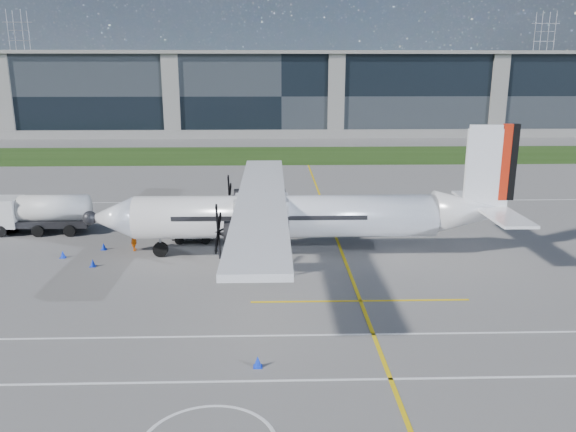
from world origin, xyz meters
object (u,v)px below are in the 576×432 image
at_px(safety_cone_stbdwing, 263,204).
at_px(pylon_east, 542,61).
at_px(safety_cone_fwd, 63,254).
at_px(fuel_tanker_truck, 33,214).
at_px(pylon_west, 22,61).
at_px(safety_cone_nose_port, 93,263).
at_px(baggage_tug, 194,228).
at_px(safety_cone_portwing, 258,362).
at_px(turboprop_aircraft, 301,192).
at_px(ground_crew_person, 134,236).
at_px(safety_cone_nose_stbd, 104,246).

bearing_deg(safety_cone_stbdwing, pylon_east, 56.85).
bearing_deg(safety_cone_fwd, fuel_tanker_truck, 125.11).
bearing_deg(pylon_west, safety_cone_fwd, -66.60).
bearing_deg(pylon_east, safety_cone_nose_port, -123.25).
distance_m(baggage_tug, safety_cone_portwing, 19.10).
bearing_deg(pylon_east, pylon_west, 180.00).
xyz_separation_m(turboprop_aircraft, baggage_tug, (-7.71, 3.63, -3.47)).
bearing_deg(safety_cone_nose_port, safety_cone_fwd, 144.59).
xyz_separation_m(ground_crew_person, safety_cone_portwing, (8.98, -16.19, -0.81)).
height_order(turboprop_aircraft, fuel_tanker_truck, turboprop_aircraft).
distance_m(pylon_west, safety_cone_stbdwing, 155.57).
bearing_deg(fuel_tanker_truck, baggage_tug, -10.96).
height_order(turboprop_aircraft, safety_cone_nose_stbd, turboprop_aircraft).
xyz_separation_m(fuel_tanker_truck, safety_cone_fwd, (4.31, -6.14, -1.23)).
height_order(pylon_west, safety_cone_stbdwing, pylon_west).
height_order(baggage_tug, ground_crew_person, ground_crew_person).
bearing_deg(baggage_tug, pylon_west, 116.62).
distance_m(safety_cone_nose_port, safety_cone_portwing, 16.86).
height_order(turboprop_aircraft, baggage_tug, turboprop_aircraft).
distance_m(fuel_tanker_truck, baggage_tug, 12.87).
height_order(safety_cone_nose_port, safety_cone_portwing, same).
bearing_deg(safety_cone_portwing, safety_cone_nose_port, 130.21).
distance_m(safety_cone_nose_stbd, safety_cone_portwing, 19.84).
distance_m(pylon_west, baggage_tug, 162.23).
relative_size(turboprop_aircraft, safety_cone_nose_stbd, 59.01).
height_order(pylon_west, safety_cone_nose_port, pylon_west).
distance_m(turboprop_aircraft, safety_cone_nose_port, 14.22).
height_order(pylon_east, ground_crew_person, pylon_east).
bearing_deg(safety_cone_nose_stbd, pylon_east, 56.04).
xyz_separation_m(turboprop_aircraft, fuel_tanker_truck, (-20.33, 6.08, -2.94)).
height_order(safety_cone_nose_stbd, safety_cone_stbdwing, same).
xyz_separation_m(pylon_east, safety_cone_stbdwing, (-87.62, -134.16, -14.75)).
distance_m(baggage_tug, safety_cone_nose_port, 8.00).
bearing_deg(baggage_tug, safety_cone_portwing, -74.41).
xyz_separation_m(pylon_west, safety_cone_portwing, (77.55, -162.87, -14.75)).
relative_size(fuel_tanker_truck, safety_cone_nose_port, 15.84).
bearing_deg(safety_cone_nose_port, safety_cone_portwing, -49.79).
distance_m(baggage_tug, ground_crew_person, 4.43).
bearing_deg(turboprop_aircraft, fuel_tanker_truck, 163.36).
relative_size(fuel_tanker_truck, ground_crew_person, 3.74).
height_order(pylon_west, safety_cone_portwing, pylon_west).
bearing_deg(baggage_tug, turboprop_aircraft, -25.22).
bearing_deg(pylon_east, safety_cone_fwd, -124.25).
bearing_deg(safety_cone_stbdwing, ground_crew_person, -125.13).
height_order(ground_crew_person, safety_cone_portwing, ground_crew_person).
bearing_deg(safety_cone_nose_port, pylon_east, 56.75).
bearing_deg(fuel_tanker_truck, pylon_east, 53.48).
xyz_separation_m(safety_cone_nose_stbd, safety_cone_nose_port, (0.31, -3.50, 0.00)).
bearing_deg(baggage_tug, safety_cone_fwd, -156.02).
xyz_separation_m(pylon_east, ground_crew_person, (-96.43, -146.67, -13.94)).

